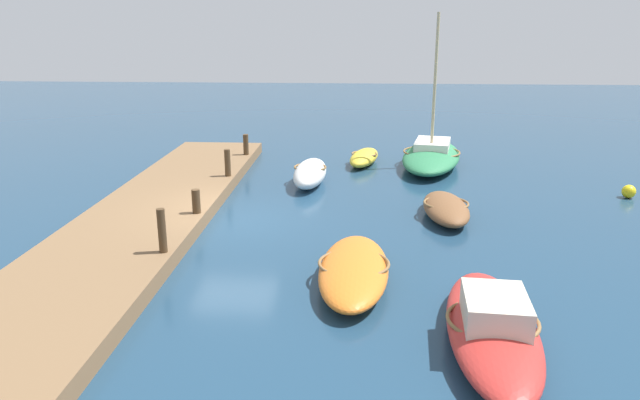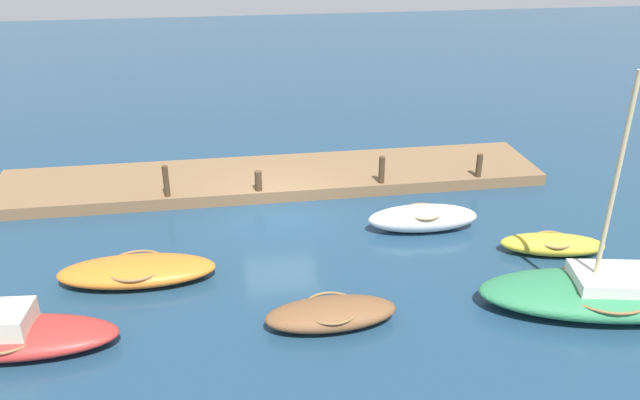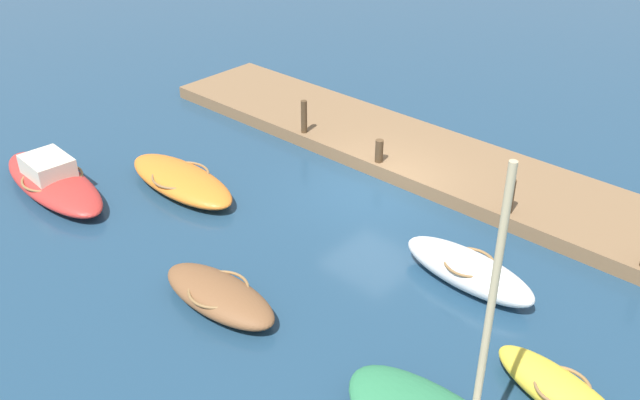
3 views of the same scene
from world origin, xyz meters
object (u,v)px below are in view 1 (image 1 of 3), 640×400
at_px(mooring_post_east, 162,231).
at_px(sailboat_green, 431,155).
at_px(motorboat_red, 492,326).
at_px(mooring_post_west, 246,145).
at_px(rowboat_white, 310,173).
at_px(mooring_post_mid_west, 228,163).
at_px(rowboat_orange, 354,270).
at_px(rowboat_brown, 446,208).
at_px(mooring_post_mid_east, 196,201).
at_px(marker_buoy, 629,191).
at_px(dinghy_yellow, 364,157).

bearing_deg(mooring_post_east, sailboat_green, 145.47).
height_order(motorboat_red, mooring_post_west, mooring_post_west).
xyz_separation_m(rowboat_white, mooring_post_east, (8.02, -2.92, 0.54)).
xyz_separation_m(mooring_post_mid_west, mooring_post_east, (7.40, 0.00, 0.06)).
bearing_deg(mooring_post_mid_west, mooring_post_west, 180.00).
bearing_deg(rowboat_orange, rowboat_white, -166.64).
bearing_deg(mooring_post_west, sailboat_green, 91.68).
relative_size(rowboat_brown, sailboat_green, 0.51).
bearing_deg(sailboat_green, mooring_post_mid_east, -32.21).
distance_m(rowboat_brown, mooring_post_east, 8.57).
bearing_deg(mooring_post_west, mooring_post_east, 0.00).
height_order(mooring_post_west, mooring_post_east, mooring_post_east).
distance_m(motorboat_red, sailboat_green, 14.37).
bearing_deg(mooring_post_mid_east, rowboat_white, 149.45).
distance_m(motorboat_red, mooring_post_east, 7.84).
bearing_deg(mooring_post_east, mooring_post_west, 180.00).
relative_size(rowboat_orange, mooring_post_mid_west, 4.42).
bearing_deg(mooring_post_west, marker_buoy, 73.55).
height_order(rowboat_brown, mooring_post_mid_east, mooring_post_mid_east).
xyz_separation_m(rowboat_orange, marker_buoy, (-7.44, 9.28, -0.09)).
relative_size(rowboat_white, mooring_post_west, 4.14).
height_order(motorboat_red, mooring_post_mid_east, mooring_post_mid_east).
xyz_separation_m(motorboat_red, rowboat_white, (-11.16, -4.24, 0.03)).
xyz_separation_m(mooring_post_west, marker_buoy, (4.10, 13.88, -0.62)).
xyz_separation_m(rowboat_brown, mooring_post_east, (4.33, -7.36, 0.65)).
bearing_deg(sailboat_green, rowboat_white, -45.07).
relative_size(rowboat_orange, rowboat_white, 1.22).
relative_size(rowboat_brown, rowboat_white, 0.93).
xyz_separation_m(dinghy_yellow, marker_buoy, (4.45, 8.94, -0.07)).
bearing_deg(rowboat_brown, mooring_post_west, -133.48).
height_order(rowboat_white, mooring_post_mid_west, mooring_post_mid_west).
xyz_separation_m(motorboat_red, mooring_post_east, (-3.14, -7.17, 0.57)).
height_order(rowboat_orange, mooring_post_mid_east, mooring_post_mid_east).
distance_m(rowboat_brown, motorboat_red, 7.47).
xyz_separation_m(sailboat_green, mooring_post_west, (0.23, -7.72, 0.39)).
xyz_separation_m(mooring_post_east, marker_buoy, (-6.90, 13.88, -0.74)).
relative_size(dinghy_yellow, sailboat_green, 0.49).
distance_m(sailboat_green, mooring_post_mid_west, 8.63).
relative_size(rowboat_brown, mooring_post_mid_west, 3.37).
bearing_deg(mooring_post_mid_east, rowboat_orange, 51.81).
xyz_separation_m(rowboat_orange, mooring_post_mid_west, (-7.95, -4.60, 0.59)).
relative_size(rowboat_brown, mooring_post_west, 3.85).
distance_m(dinghy_yellow, mooring_post_west, 4.98).
distance_m(rowboat_brown, mooring_post_mid_west, 8.00).
relative_size(dinghy_yellow, mooring_post_east, 2.90).
height_order(dinghy_yellow, rowboat_white, rowboat_white).
bearing_deg(marker_buoy, mooring_post_mid_west, -92.08).
xyz_separation_m(rowboat_white, mooring_post_west, (-2.97, -2.92, 0.42)).
bearing_deg(mooring_post_mid_east, marker_buoy, 105.41).
relative_size(motorboat_red, rowboat_white, 1.43).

